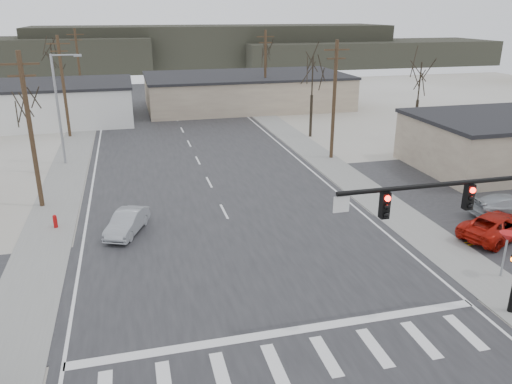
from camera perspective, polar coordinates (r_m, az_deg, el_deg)
ground at (r=25.15m, az=-0.17°, el=-9.05°), size 140.00×140.00×0.00m
main_road at (r=38.68m, az=-5.62°, el=1.56°), size 18.00×110.00×0.05m
cross_road at (r=25.14m, az=-0.17°, el=-9.01°), size 90.00×10.00×0.04m
parking_lot at (r=39.23m, az=27.02°, el=-0.36°), size 18.00×20.00×0.03m
sidewalk_left at (r=43.39m, az=-20.66°, el=2.40°), size 3.00×90.00×0.06m
sidewalk_right at (r=45.94m, az=6.57°, el=4.52°), size 3.00×90.00×0.06m
traffic_signal_mast at (r=21.48m, az=25.13°, el=-2.55°), size 8.95×0.43×7.20m
fire_hydrant at (r=31.95m, az=-21.97°, el=-3.12°), size 0.24×0.24×0.87m
yield_sign at (r=26.56m, az=26.81°, el=-4.75°), size 0.80×0.80×2.35m
building_left_far at (r=63.01m, az=-24.19°, el=9.22°), size 22.30×12.30×4.50m
building_right_far at (r=67.84m, az=-1.11°, el=11.51°), size 26.30×14.30×4.30m
building_lot at (r=45.54m, az=26.46°, el=5.16°), size 14.30×10.30×4.30m
upole_left_b at (r=34.58m, az=-24.39°, el=6.58°), size 2.20×0.30×10.00m
upole_left_c at (r=54.11m, az=-21.15°, el=11.31°), size 2.20×0.30×10.00m
upole_left_d at (r=73.89m, az=-19.60°, el=13.50°), size 2.20×0.30×10.00m
upole_right_a at (r=43.35m, az=8.92°, el=10.52°), size 2.20×0.30×10.00m
upole_right_b at (r=63.97m, az=1.07°, el=13.77°), size 2.20×0.30×10.00m
streetlight_main at (r=44.23m, az=-21.49°, el=9.39°), size 2.40×0.25×9.00m
tree_left_near at (r=42.58m, az=-24.75°, el=8.78°), size 3.30×3.30×7.35m
tree_right_mid at (r=50.96m, az=6.47°, el=12.83°), size 3.74×3.74×8.33m
tree_left_far at (r=68.12m, az=-22.22°, el=13.62°), size 3.96×3.96×8.82m
tree_right_far at (r=76.37m, az=1.22°, el=15.06°), size 3.52×3.52×7.84m
tree_lot at (r=51.66m, az=18.19°, el=11.69°), size 3.52×3.52×7.84m
hill_center at (r=119.31m, az=-4.67°, el=16.28°), size 80.00×18.00×9.00m
hill_right at (r=124.68m, az=12.52°, el=15.25°), size 60.00×18.00×5.50m
sedan_crossing at (r=29.82m, az=-14.52°, el=-3.38°), size 2.79×4.19×1.30m
car_far_a at (r=74.59m, az=-5.00°, el=11.17°), size 2.30×5.30×1.52m
car_far_b at (r=70.35m, az=-9.53°, el=10.46°), size 3.49×4.91×1.55m
car_parked_red at (r=31.46m, az=25.87°, el=-3.50°), size 5.59×4.00×1.41m
car_parked_silver at (r=34.94m, az=26.90°, el=-1.43°), size 4.92×2.32×1.39m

